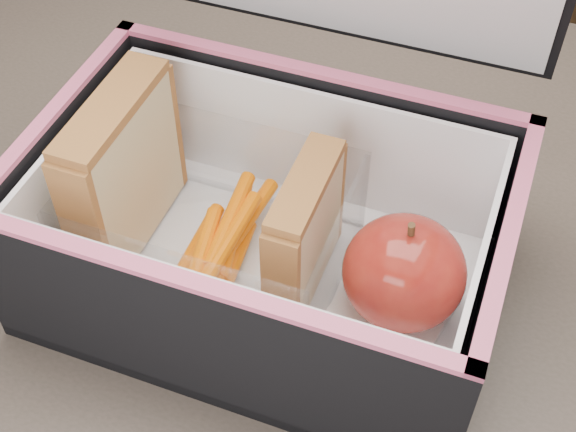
# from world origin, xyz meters

# --- Properties ---
(kitchen_table) EXTENTS (1.20, 0.80, 0.75)m
(kitchen_table) POSITION_xyz_m (0.00, 0.00, 0.66)
(kitchen_table) COLOR brown
(kitchen_table) RESTS_ON ground
(lunch_bag) EXTENTS (0.30, 0.25, 0.30)m
(lunch_bag) POSITION_xyz_m (-0.04, 0.01, 0.82)
(lunch_bag) COLOR black
(lunch_bag) RESTS_ON kitchen_table
(plastic_tub) EXTENTS (0.17, 0.12, 0.07)m
(plastic_tub) POSITION_xyz_m (-0.07, 0.01, 0.80)
(plastic_tub) COLOR white
(plastic_tub) RESTS_ON lunch_bag
(sandwich_left) EXTENTS (0.03, 0.10, 0.11)m
(sandwich_left) POSITION_xyz_m (-0.14, 0.01, 0.82)
(sandwich_left) COLOR tan
(sandwich_left) RESTS_ON plastic_tub
(sandwich_right) EXTENTS (0.02, 0.08, 0.09)m
(sandwich_right) POSITION_xyz_m (-0.01, 0.01, 0.81)
(sandwich_right) COLOR tan
(sandwich_right) RESTS_ON plastic_tub
(carrot_sticks) EXTENTS (0.05, 0.13, 0.03)m
(carrot_sticks) POSITION_xyz_m (-0.07, -0.00, 0.78)
(carrot_sticks) COLOR #FA7000
(carrot_sticks) RESTS_ON plastic_tub
(paper_napkin) EXTENTS (0.08, 0.08, 0.01)m
(paper_napkin) POSITION_xyz_m (0.05, 0.00, 0.77)
(paper_napkin) COLOR white
(paper_napkin) RESTS_ON lunch_bag
(red_apple) EXTENTS (0.09, 0.09, 0.08)m
(red_apple) POSITION_xyz_m (0.06, 0.00, 0.81)
(red_apple) COLOR maroon
(red_apple) RESTS_ON paper_napkin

